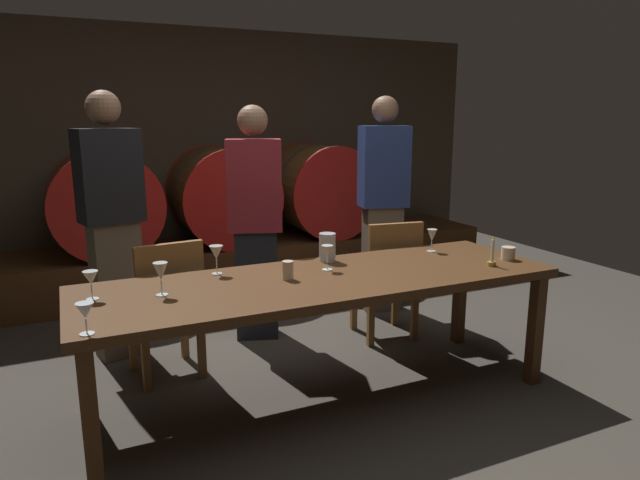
% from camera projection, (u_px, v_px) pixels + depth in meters
% --- Properties ---
extents(ground_plane, '(7.86, 7.86, 0.00)m').
position_uv_depth(ground_plane, '(332.00, 389.00, 3.35)').
color(ground_plane, '#3F3A33').
extents(back_wall, '(6.04, 0.24, 2.44)m').
position_uv_depth(back_wall, '(206.00, 154.00, 5.71)').
color(back_wall, '#473A2D').
rests_on(back_wall, ground).
extents(barrel_shelf, '(5.44, 0.90, 0.41)m').
position_uv_depth(barrel_shelf, '(224.00, 263.00, 5.44)').
color(barrel_shelf, '#4C2D16').
rests_on(barrel_shelf, ground).
extents(wine_barrel_left, '(0.92, 0.86, 0.92)m').
position_uv_depth(wine_barrel_left, '(104.00, 202.00, 4.87)').
color(wine_barrel_left, brown).
rests_on(wine_barrel_left, barrel_shelf).
extents(wine_barrel_center, '(0.92, 0.86, 0.92)m').
position_uv_depth(wine_barrel_center, '(223.00, 195.00, 5.30)').
color(wine_barrel_center, brown).
rests_on(wine_barrel_center, barrel_shelf).
extents(wine_barrel_right, '(0.92, 0.86, 0.92)m').
position_uv_depth(wine_barrel_right, '(319.00, 190.00, 5.72)').
color(wine_barrel_right, brown).
rests_on(wine_barrel_right, barrel_shelf).
extents(dining_table, '(2.64, 0.83, 0.73)m').
position_uv_depth(dining_table, '(323.00, 288.00, 3.09)').
color(dining_table, '#4C2D16').
rests_on(dining_table, ground).
extents(chair_left, '(0.44, 0.44, 0.88)m').
position_uv_depth(chair_left, '(167.00, 303.00, 3.39)').
color(chair_left, brown).
rests_on(chair_left, ground).
extents(chair_right, '(0.45, 0.45, 0.88)m').
position_uv_depth(chair_right, '(388.00, 274.00, 4.02)').
color(chair_right, brown).
rests_on(chair_right, ground).
extents(guest_left, '(0.43, 0.32, 1.76)m').
position_uv_depth(guest_left, '(113.00, 224.00, 3.65)').
color(guest_left, brown).
rests_on(guest_left, ground).
extents(guest_center, '(0.44, 0.35, 1.68)m').
position_uv_depth(guest_center, '(255.00, 222.00, 3.99)').
color(guest_center, black).
rests_on(guest_center, ground).
extents(guest_right, '(0.43, 0.32, 1.76)m').
position_uv_depth(guest_right, '(383.00, 203.00, 4.56)').
color(guest_right, brown).
rests_on(guest_right, ground).
extents(candle_center, '(0.05, 0.05, 0.18)m').
position_uv_depth(candle_center, '(492.00, 258.00, 3.30)').
color(candle_center, olive).
rests_on(candle_center, dining_table).
extents(pitcher, '(0.10, 0.10, 0.17)m').
position_uv_depth(pitcher, '(327.00, 247.00, 3.40)').
color(pitcher, silver).
rests_on(pitcher, dining_table).
extents(wine_glass_far_left, '(0.07, 0.07, 0.13)m').
position_uv_depth(wine_glass_far_left, '(85.00, 312.00, 2.24)').
color(wine_glass_far_left, white).
rests_on(wine_glass_far_left, dining_table).
extents(wine_glass_left, '(0.07, 0.07, 0.14)m').
position_uv_depth(wine_glass_left, '(91.00, 279.00, 2.68)').
color(wine_glass_left, white).
rests_on(wine_glass_left, dining_table).
extents(wine_glass_center_left, '(0.07, 0.07, 0.17)m').
position_uv_depth(wine_glass_center_left, '(161.00, 272.00, 2.74)').
color(wine_glass_center_left, silver).
rests_on(wine_glass_center_left, dining_table).
extents(wine_glass_center_right, '(0.08, 0.08, 0.16)m').
position_uv_depth(wine_glass_center_right, '(216.00, 253.00, 3.11)').
color(wine_glass_center_right, silver).
rests_on(wine_glass_center_right, dining_table).
extents(wine_glass_right, '(0.07, 0.07, 0.15)m').
position_uv_depth(wine_glass_right, '(327.00, 252.00, 3.20)').
color(wine_glass_right, white).
rests_on(wine_glass_right, dining_table).
extents(wine_glass_far_right, '(0.07, 0.07, 0.15)m').
position_uv_depth(wine_glass_far_right, '(432.00, 236.00, 3.64)').
color(wine_glass_far_right, silver).
rests_on(wine_glass_far_right, dining_table).
extents(cup_left, '(0.06, 0.06, 0.10)m').
position_uv_depth(cup_left, '(288.00, 270.00, 3.02)').
color(cup_left, beige).
rests_on(cup_left, dining_table).
extents(cup_right, '(0.08, 0.08, 0.08)m').
position_uv_depth(cup_right, '(508.00, 253.00, 3.45)').
color(cup_right, beige).
rests_on(cup_right, dining_table).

